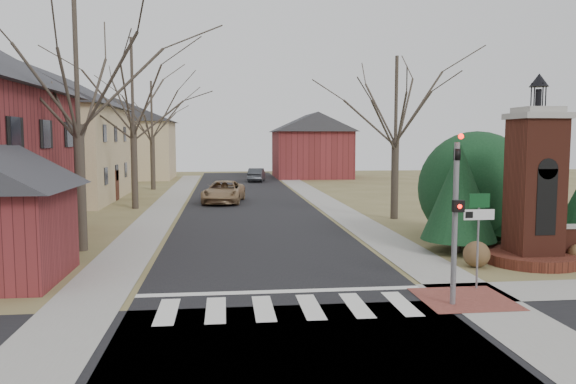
{
  "coord_description": "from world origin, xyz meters",
  "views": [
    {
      "loc": [
        -1.55,
        -13.02,
        4.3
      ],
      "look_at": [
        0.62,
        6.0,
        2.46
      ],
      "focal_mm": 35.0,
      "sensor_mm": 36.0,
      "label": 1
    }
  ],
  "objects": [
    {
      "name": "ground",
      "position": [
        0.0,
        0.0,
        0.0
      ],
      "size": [
        120.0,
        120.0,
        0.0
      ],
      "primitive_type": "plane",
      "color": "brown",
      "rests_on": "ground"
    },
    {
      "name": "main_street",
      "position": [
        0.0,
        22.0,
        0.01
      ],
      "size": [
        8.0,
        70.0,
        0.01
      ],
      "primitive_type": "cube",
      "color": "black",
      "rests_on": "ground"
    },
    {
      "name": "cross_street",
      "position": [
        0.0,
        -3.0,
        0.01
      ],
      "size": [
        120.0,
        8.0,
        0.01
      ],
      "primitive_type": "cube",
      "color": "black",
      "rests_on": "ground"
    },
    {
      "name": "crosswalk_zone",
      "position": [
        0.0,
        0.8,
        0.01
      ],
      "size": [
        8.0,
        2.2,
        0.02
      ],
      "primitive_type": "cube",
      "color": "silver",
      "rests_on": "ground"
    },
    {
      "name": "stop_bar",
      "position": [
        0.0,
        2.3,
        0.01
      ],
      "size": [
        8.0,
        0.35,
        0.02
      ],
      "primitive_type": "cube",
      "color": "silver",
      "rests_on": "ground"
    },
    {
      "name": "sidewalk_right_main",
      "position": [
        5.2,
        22.0,
        0.01
      ],
      "size": [
        2.0,
        60.0,
        0.02
      ],
      "primitive_type": "cube",
      "color": "gray",
      "rests_on": "ground"
    },
    {
      "name": "sidewalk_left",
      "position": [
        -5.2,
        22.0,
        0.01
      ],
      "size": [
        2.0,
        60.0,
        0.02
      ],
      "primitive_type": "cube",
      "color": "gray",
      "rests_on": "ground"
    },
    {
      "name": "curb_apron",
      "position": [
        4.8,
        1.0,
        0.01
      ],
      "size": [
        2.4,
        2.4,
        0.02
      ],
      "primitive_type": "cube",
      "color": "brown",
      "rests_on": "ground"
    },
    {
      "name": "traffic_signal_pole",
      "position": [
        4.3,
        0.57,
        2.59
      ],
      "size": [
        0.28,
        0.41,
        4.5
      ],
      "color": "slate",
      "rests_on": "ground"
    },
    {
      "name": "sign_post",
      "position": [
        5.59,
        1.99,
        1.95
      ],
      "size": [
        0.9,
        0.07,
        2.75
      ],
      "color": "slate",
      "rests_on": "ground"
    },
    {
      "name": "brick_gate_monument",
      "position": [
        9.0,
        4.99,
        2.17
      ],
      "size": [
        3.2,
        3.2,
        6.47
      ],
      "color": "#5B261A",
      "rests_on": "ground"
    },
    {
      "name": "house_stucco_left",
      "position": [
        -13.5,
        27.0,
        4.59
      ],
      "size": [
        9.8,
        12.8,
        9.28
      ],
      "color": "#CAB587",
      "rests_on": "ground"
    },
    {
      "name": "house_distant_left",
      "position": [
        -12.01,
        48.0,
        4.25
      ],
      "size": [
        10.8,
        8.8,
        8.53
      ],
      "color": "#CAB587",
      "rests_on": "ground"
    },
    {
      "name": "house_distant_right",
      "position": [
        7.99,
        47.99,
        3.65
      ],
      "size": [
        8.8,
        8.8,
        7.3
      ],
      "color": "maroon",
      "rests_on": "ground"
    },
    {
      "name": "evergreen_near",
      "position": [
        7.2,
        7.0,
        2.3
      ],
      "size": [
        2.8,
        2.8,
        4.1
      ],
      "color": "#473D33",
      "rests_on": "ground"
    },
    {
      "name": "evergreen_mid",
      "position": [
        10.5,
        8.2,
        2.6
      ],
      "size": [
        3.4,
        3.4,
        4.7
      ],
      "color": "#473D33",
      "rests_on": "ground"
    },
    {
      "name": "evergreen_mass",
      "position": [
        9.0,
        9.5,
        2.4
      ],
      "size": [
        4.8,
        4.8,
        4.8
      ],
      "primitive_type": "sphere",
      "color": "#103119",
      "rests_on": "ground"
    },
    {
      "name": "bare_tree_0",
      "position": [
        -7.0,
        9.0,
        7.7
      ],
      "size": [
        8.05,
        8.05,
        11.15
      ],
      "color": "#473D33",
      "rests_on": "ground"
    },
    {
      "name": "bare_tree_1",
      "position": [
        -7.0,
        22.0,
        8.03
      ],
      "size": [
        8.4,
        8.4,
        11.64
      ],
      "color": "#473D33",
      "rests_on": "ground"
    },
    {
      "name": "bare_tree_2",
      "position": [
        -7.5,
        35.0,
        7.03
      ],
      "size": [
        7.35,
        7.35,
        10.19
      ],
      "color": "#473D33",
      "rests_on": "ground"
    },
    {
      "name": "bare_tree_3",
      "position": [
        7.5,
        16.0,
        6.69
      ],
      "size": [
        7.0,
        7.0,
        9.7
      ],
      "color": "#473D33",
      "rests_on": "ground"
    },
    {
      "name": "pickup_truck",
      "position": [
        -1.6,
        24.5,
        0.73
      ],
      "size": [
        3.13,
        5.54,
        1.46
      ],
      "primitive_type": "imported",
      "rotation": [
        0.0,
        0.0,
        -0.14
      ],
      "color": "#987853",
      "rests_on": "ground"
    },
    {
      "name": "distant_car",
      "position": [
        1.65,
        42.66,
        0.67
      ],
      "size": [
        2.04,
        4.24,
        1.34
      ],
      "primitive_type": "imported",
      "rotation": [
        0.0,
        0.0,
        2.98
      ],
      "color": "#373A3F",
      "rests_on": "ground"
    },
    {
      "name": "dry_shrub_left",
      "position": [
        6.8,
        4.58,
        0.44
      ],
      "size": [
        0.88,
        0.88,
        0.88
      ],
      "primitive_type": "sphere",
      "color": "brown",
      "rests_on": "ground"
    }
  ]
}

